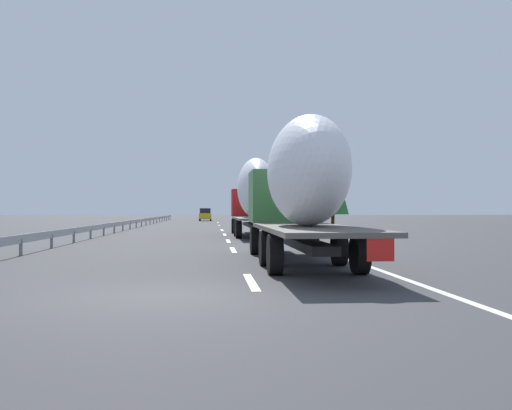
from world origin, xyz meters
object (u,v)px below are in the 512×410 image
object	(u,v)px
car_red_compact	(205,214)
road_sign	(274,205)
truck_lead	(254,194)
truck_trailing	(301,185)
car_yellow_coupe	(205,215)

from	to	relation	value
car_red_compact	road_sign	xyz separation A→B (m)	(-51.93, -6.89, 1.18)
truck_lead	road_sign	world-z (taller)	truck_lead
truck_trailing	car_yellow_coupe	xyz separation A→B (m)	(69.91, 3.53, -1.47)
truck_trailing	road_sign	xyz separation A→B (m)	(35.97, -3.10, -0.32)
truck_trailing	car_red_compact	world-z (taller)	truck_trailing
road_sign	truck_lead	bearing A→B (deg)	169.80
car_yellow_coupe	road_sign	size ratio (longest dim) A/B	1.56
truck_trailing	car_yellow_coupe	size ratio (longest dim) A/B	2.65
truck_lead	truck_trailing	bearing A→B (deg)	-180.00
car_yellow_coupe	road_sign	world-z (taller)	road_sign
truck_lead	truck_trailing	world-z (taller)	truck_lead
truck_trailing	car_red_compact	bearing A→B (deg)	2.47
car_red_compact	car_yellow_coupe	xyz separation A→B (m)	(-17.98, -0.26, 0.04)
truck_lead	car_red_compact	distance (m)	69.28
truck_lead	truck_trailing	distance (m)	18.74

